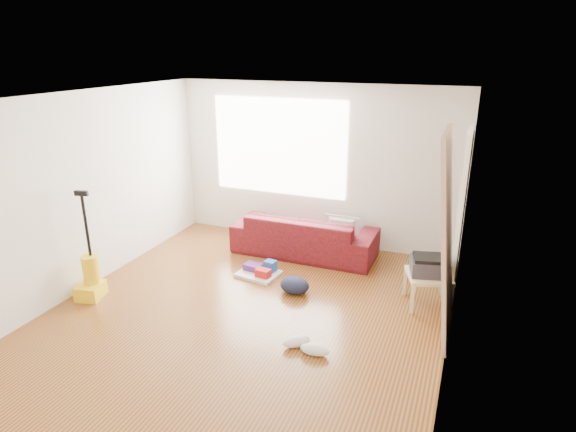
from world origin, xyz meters
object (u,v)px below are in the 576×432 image
at_px(sofa, 304,253).
at_px(tv_stand, 340,244).
at_px(cleaning_tray, 260,271).
at_px(vacuum, 90,278).
at_px(backpack, 295,293).
at_px(side_table, 429,279).
at_px(bucket, 300,259).

distance_m(sofa, tv_stand, 0.58).
relative_size(cleaning_tray, vacuum, 0.43).
distance_m(tv_stand, backpack, 1.51).
distance_m(side_table, vacuum, 4.18).
bearing_deg(side_table, vacuum, -160.95).
bearing_deg(side_table, bucket, 160.53).
bearing_deg(bucket, backpack, -73.92).
distance_m(sofa, bucket, 0.22).
relative_size(tv_stand, bucket, 2.63).
distance_m(tv_stand, bucket, 0.70).
height_order(sofa, tv_stand, sofa).
distance_m(cleaning_tray, vacuum, 2.18).
bearing_deg(sofa, side_table, 154.96).
height_order(tv_stand, cleaning_tray, tv_stand).
bearing_deg(vacuum, tv_stand, 30.40).
distance_m(bucket, backpack, 1.04).
distance_m(backpack, vacuum, 2.57).
xyz_separation_m(bucket, backpack, (0.29, -1.00, 0.00)).
bearing_deg(side_table, cleaning_tray, -179.04).
height_order(sofa, vacuum, vacuum).
distance_m(sofa, vacuum, 3.05).
bearing_deg(backpack, sofa, 111.81).
bearing_deg(backpack, tv_stand, 90.69).
bearing_deg(sofa, vacuum, 47.95).
bearing_deg(tv_stand, vacuum, -117.42).
bearing_deg(side_table, backpack, -168.45).
height_order(tv_stand, backpack, tv_stand).
xyz_separation_m(backpack, vacuum, (-2.34, -1.04, 0.26)).
bearing_deg(side_table, sofa, 154.96).
height_order(side_table, backpack, side_table).
xyz_separation_m(side_table, bucket, (-1.90, 0.67, -0.34)).
xyz_separation_m(bucket, cleaning_tray, (-0.33, -0.71, 0.06)).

